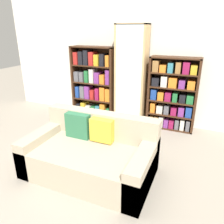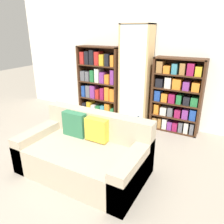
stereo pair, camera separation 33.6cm
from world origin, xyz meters
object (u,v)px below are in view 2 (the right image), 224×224
at_px(bookshelf_right, 176,97).
at_px(couch, 85,153).
at_px(display_cabinet, 136,77).
at_px(wine_bottle, 138,128).
at_px(bookshelf_left, 100,84).

bearing_deg(bookshelf_right, couch, -111.38).
height_order(display_cabinet, bookshelf_right, display_cabinet).
bearing_deg(wine_bottle, couch, -100.39).
bearing_deg(bookshelf_right, wine_bottle, -130.31).
xyz_separation_m(couch, wine_bottle, (0.24, 1.32, -0.11)).
bearing_deg(bookshelf_right, display_cabinet, -178.86).
bearing_deg(bookshelf_left, wine_bottle, -26.77).
bearing_deg(couch, bookshelf_left, 116.30).
xyz_separation_m(display_cabinet, bookshelf_right, (0.83, 0.02, -0.31)).
bearing_deg(display_cabinet, bookshelf_left, 178.91).
xyz_separation_m(couch, bookshelf_left, (-0.95, 1.92, 0.47)).
distance_m(couch, wine_bottle, 1.35).
bearing_deg(bookshelf_right, bookshelf_left, -180.00).
relative_size(couch, display_cabinet, 0.86).
height_order(display_cabinet, wine_bottle, display_cabinet).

